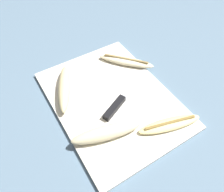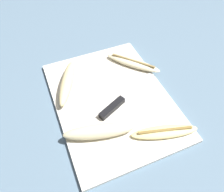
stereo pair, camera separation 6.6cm
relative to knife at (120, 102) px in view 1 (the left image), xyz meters
The scene contains 7 objects.
ground_plane 0.04m from the knife, 162.52° to the right, with size 4.00×4.00×0.00m, color slate.
cutting_board 0.03m from the knife, 162.52° to the right, with size 0.45×0.34×0.01m.
knife is the anchor object (origin of this frame).
banana_bright_far 0.18m from the knife, 139.77° to the left, with size 0.17×0.16×0.02m.
banana_mellow_near 0.18m from the knife, 136.14° to the right, with size 0.18×0.11×0.04m.
banana_golden_short 0.16m from the knife, 27.98° to the left, with size 0.09×0.19×0.02m.
banana_cream_curved 0.12m from the knife, 50.59° to the right, with size 0.09×0.19×0.04m.
Camera 1 is at (0.35, -0.22, 0.53)m, focal length 35.00 mm.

